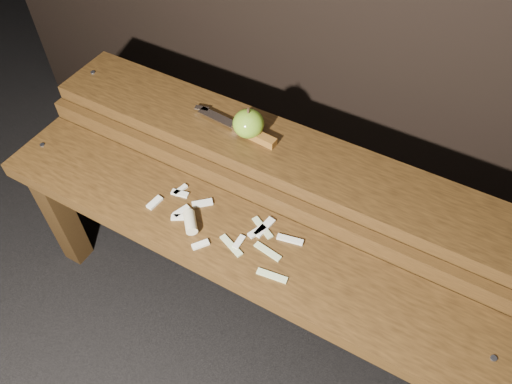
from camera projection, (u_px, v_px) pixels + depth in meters
The scene contains 6 objects.
ground at pixel (246, 306), 1.44m from camera, with size 60.00×60.00×0.00m, color black.
bench_front_tier at pixel (230, 255), 1.13m from camera, with size 1.20×0.20×0.42m.
bench_rear_tier at pixel (277, 172), 1.21m from camera, with size 1.20×0.21×0.50m.
apple at pixel (248, 124), 1.15m from camera, with size 0.07×0.07×0.08m.
knife at pixel (247, 131), 1.16m from camera, with size 0.23×0.05×0.02m.
apple_scraps at pixel (212, 225), 1.09m from camera, with size 0.37×0.16×0.03m.
Camera 1 is at (0.35, -0.57, 1.31)m, focal length 35.00 mm.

